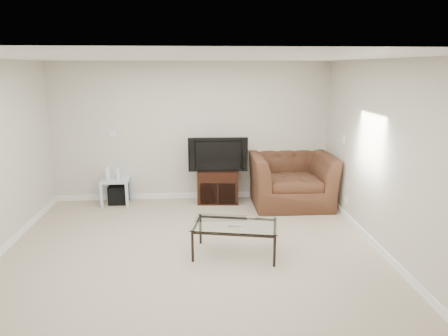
{
  "coord_description": "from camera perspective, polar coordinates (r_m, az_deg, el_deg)",
  "views": [
    {
      "loc": [
        0.1,
        -4.68,
        2.39
      ],
      "look_at": [
        0.5,
        1.2,
        0.9
      ],
      "focal_mm": 32.0,
      "sensor_mm": 36.0,
      "label": 1
    }
  ],
  "objects": [
    {
      "name": "floor",
      "position": [
        5.26,
        -4.68,
        -12.9
      ],
      "size": [
        5.0,
        5.0,
        0.0
      ],
      "primitive_type": "plane",
      "color": "tan",
      "rests_on": "ground"
    },
    {
      "name": "ceiling",
      "position": [
        4.69,
        -5.31,
        15.46
      ],
      "size": [
        5.0,
        5.0,
        0.0
      ],
      "primitive_type": "plane",
      "color": "white",
      "rests_on": "ground"
    },
    {
      "name": "wall_back",
      "position": [
        7.27,
        -4.64,
        5.12
      ],
      "size": [
        5.0,
        0.02,
        2.5
      ],
      "primitive_type": "cube",
      "color": "silver",
      "rests_on": "ground"
    },
    {
      "name": "wall_right",
      "position": [
        5.38,
        22.69,
        0.83
      ],
      "size": [
        0.02,
        5.0,
        2.5
      ],
      "primitive_type": "cube",
      "color": "silver",
      "rests_on": "ground"
    },
    {
      "name": "plate_back",
      "position": [
        7.42,
        -15.56,
        4.82
      ],
      "size": [
        0.12,
        0.02,
        0.12
      ],
      "primitive_type": "cube",
      "color": "white",
      "rests_on": "wall_back"
    },
    {
      "name": "plate_right_switch",
      "position": [
        6.82,
        16.72,
        3.95
      ],
      "size": [
        0.02,
        0.09,
        0.13
      ],
      "primitive_type": "cube",
      "color": "white",
      "rests_on": "wall_right"
    },
    {
      "name": "plate_right_outlet",
      "position": [
        6.77,
        17.02,
        -4.44
      ],
      "size": [
        0.02,
        0.08,
        0.12
      ],
      "primitive_type": "cube",
      "color": "white",
      "rests_on": "wall_right"
    },
    {
      "name": "tv_stand",
      "position": [
        7.28,
        -0.87,
        -2.48
      ],
      "size": [
        0.76,
        0.55,
        0.61
      ],
      "primitive_type": null,
      "rotation": [
        0.0,
        0.0,
        -0.07
      ],
      "color": "black",
      "rests_on": "floor"
    },
    {
      "name": "dvd_player",
      "position": [
        7.18,
        -0.88,
        -1.03
      ],
      "size": [
        0.43,
        0.31,
        0.06
      ],
      "primitive_type": "cube",
      "rotation": [
        0.0,
        0.0,
        -0.07
      ],
      "color": "black",
      "rests_on": "tv_stand"
    },
    {
      "name": "television",
      "position": [
        7.1,
        -0.89,
        2.13
      ],
      "size": [
        0.98,
        0.21,
        0.6
      ],
      "primitive_type": "imported",
      "rotation": [
        0.0,
        0.0,
        -0.01
      ],
      "color": "black",
      "rests_on": "tv_stand"
    },
    {
      "name": "side_table",
      "position": [
        7.44,
        -15.1,
        -3.19
      ],
      "size": [
        0.49,
        0.49,
        0.46
      ],
      "primitive_type": null,
      "rotation": [
        0.0,
        0.0,
        0.01
      ],
      "color": "silver",
      "rests_on": "floor"
    },
    {
      "name": "subwoofer",
      "position": [
        7.47,
        -14.82,
        -3.64
      ],
      "size": [
        0.33,
        0.33,
        0.33
      ],
      "primitive_type": "cube",
      "rotation": [
        0.0,
        0.0,
        0.01
      ],
      "color": "black",
      "rests_on": "floor"
    },
    {
      "name": "game_console",
      "position": [
        7.35,
        -16.18,
        -0.72
      ],
      "size": [
        0.06,
        0.16,
        0.21
      ],
      "primitive_type": "cube",
      "rotation": [
        0.0,
        0.0,
        0.08
      ],
      "color": "white",
      "rests_on": "side_table"
    },
    {
      "name": "game_case",
      "position": [
        7.32,
        -14.84,
        -0.81
      ],
      "size": [
        0.06,
        0.14,
        0.18
      ],
      "primitive_type": "cube",
      "rotation": [
        0.0,
        0.0,
        0.09
      ],
      "color": "silver",
      "rests_on": "side_table"
    },
    {
      "name": "recliner",
      "position": [
        7.15,
        9.53,
        -0.37
      ],
      "size": [
        1.41,
        0.92,
        1.23
      ],
      "primitive_type": "imported",
      "rotation": [
        0.0,
        0.0,
        -0.0
      ],
      "color": "brown",
      "rests_on": "floor"
    },
    {
      "name": "coffee_table",
      "position": [
        5.29,
        1.61,
        -10.11
      ],
      "size": [
        1.2,
        0.82,
        0.43
      ],
      "primitive_type": null,
      "rotation": [
        0.0,
        0.0,
        -0.19
      ],
      "color": "black",
      "rests_on": "floor"
    },
    {
      "name": "remote",
      "position": [
        5.12,
        1.53,
        -8.2
      ],
      "size": [
        0.18,
        0.07,
        0.02
      ],
      "primitive_type": "cube",
      "rotation": [
        0.0,
        0.0,
        -0.14
      ],
      "color": "#B2B2B7",
      "rests_on": "coffee_table"
    }
  ]
}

